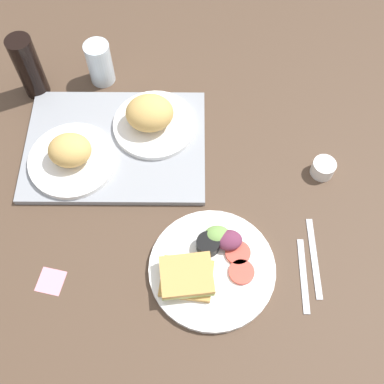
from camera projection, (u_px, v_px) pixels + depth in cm
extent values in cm
cube|color=#4C3828|center=(184.00, 214.00, 113.20)|extent=(190.00, 150.00, 3.00)
cube|color=gray|center=(115.00, 145.00, 119.82)|extent=(46.34, 34.86, 1.60)
cylinder|color=white|center=(72.00, 160.00, 115.96)|extent=(21.46, 21.46, 1.40)
ellipsoid|color=tan|center=(69.00, 150.00, 112.32)|extent=(10.27, 8.87, 7.00)
cylinder|color=white|center=(154.00, 124.00, 121.04)|extent=(21.04, 21.04, 1.40)
ellipsoid|color=tan|center=(149.00, 113.00, 116.88)|extent=(11.83, 10.22, 8.06)
cylinder|color=white|center=(211.00, 269.00, 104.34)|extent=(27.83, 27.83, 1.60)
cube|color=tan|center=(186.00, 279.00, 101.74)|extent=(12.32, 10.68, 1.40)
cube|color=#B2C66B|center=(186.00, 277.00, 100.68)|extent=(11.50, 9.62, 1.00)
cube|color=tan|center=(186.00, 275.00, 99.63)|extent=(11.68, 9.84, 1.40)
cylinder|color=#D14738|center=(241.00, 272.00, 102.73)|extent=(5.60, 5.60, 0.80)
cylinder|color=#D14738|center=(237.00, 253.00, 104.84)|extent=(5.60, 5.60, 0.80)
cylinder|color=black|center=(207.00, 244.00, 104.62)|extent=(5.20, 5.20, 3.00)
cylinder|color=#EFEACC|center=(207.00, 242.00, 103.65)|extent=(4.26, 4.26, 0.60)
ellipsoid|color=#729E4C|center=(216.00, 236.00, 105.25)|extent=(6.00, 4.80, 3.60)
ellipsoid|color=#6B2D47|center=(228.00, 240.00, 104.77)|extent=(6.00, 4.80, 3.60)
cylinder|color=silver|center=(99.00, 63.00, 125.84)|extent=(6.67, 6.67, 12.26)
cylinder|color=black|center=(28.00, 67.00, 121.26)|extent=(6.40, 6.40, 18.16)
cylinder|color=silver|center=(322.00, 168.00, 115.22)|extent=(5.60, 5.60, 4.00)
cube|color=#B7B7BC|center=(303.00, 275.00, 104.21)|extent=(2.38, 17.05, 0.50)
cube|color=#B7B7BC|center=(314.00, 258.00, 106.17)|extent=(1.99, 19.03, 0.50)
cube|color=pink|center=(50.00, 281.00, 103.77)|extent=(6.83, 6.83, 0.12)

